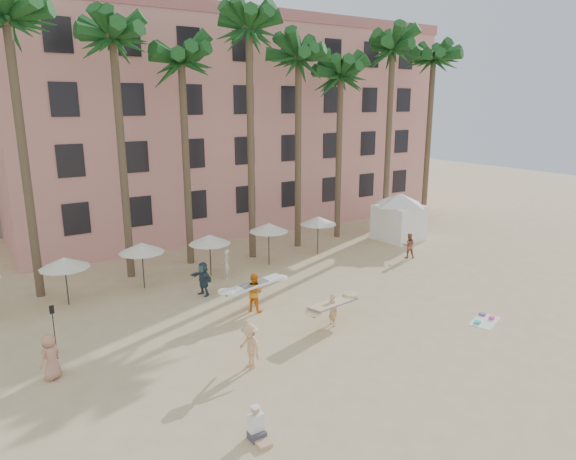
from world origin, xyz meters
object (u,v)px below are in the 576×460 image
(cabana, at_px, (399,212))
(carrier_yellow, at_px, (333,307))
(pink_hotel, at_px, (225,127))
(carrier_white, at_px, (254,291))

(cabana, distance_m, carrier_yellow, 16.55)
(carrier_yellow, bearing_deg, cabana, 34.41)
(pink_hotel, height_order, carrier_white, pink_hotel)
(carrier_white, bearing_deg, pink_hotel, 66.57)
(cabana, xyz_separation_m, carrier_white, (-15.81, -5.84, -1.03))
(pink_hotel, xyz_separation_m, carrier_yellow, (-6.26, -22.99, -7.10))
(carrier_yellow, distance_m, carrier_white, 4.12)
(pink_hotel, distance_m, cabana, 16.61)
(pink_hotel, distance_m, carrier_yellow, 24.86)
(pink_hotel, distance_m, carrier_white, 22.36)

